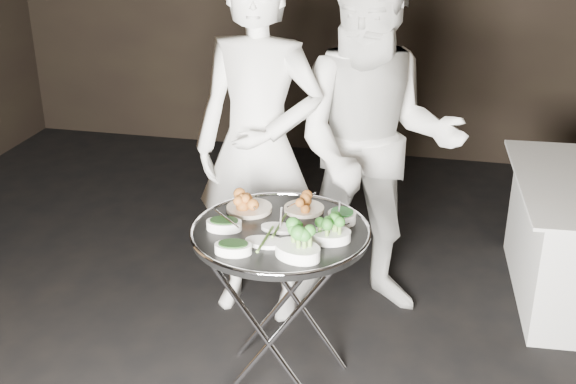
% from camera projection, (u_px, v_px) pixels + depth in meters
% --- Properties ---
extents(tray_stand, '(0.56, 0.47, 0.82)m').
position_uv_depth(tray_stand, '(281.00, 305.00, 3.22)').
color(tray_stand, silver).
rests_on(tray_stand, floor).
extents(serving_tray, '(0.77, 0.77, 0.04)m').
position_uv_depth(serving_tray, '(280.00, 232.00, 3.07)').
color(serving_tray, black).
rests_on(serving_tray, tray_stand).
extents(potato_plate_a, '(0.22, 0.22, 0.08)m').
position_uv_depth(potato_plate_a, '(249.00, 204.00, 3.24)').
color(potato_plate_a, beige).
rests_on(potato_plate_a, serving_tray).
extents(potato_plate_b, '(0.18, 0.18, 0.07)m').
position_uv_depth(potato_plate_b, '(304.00, 205.00, 3.24)').
color(potato_plate_b, beige).
rests_on(potato_plate_b, serving_tray).
extents(greens_bowl, '(0.12, 0.12, 0.07)m').
position_uv_depth(greens_bowl, '(342.00, 215.00, 3.12)').
color(greens_bowl, white).
rests_on(greens_bowl, serving_tray).
extents(asparagus_plate_a, '(0.16, 0.09, 0.03)m').
position_uv_depth(asparagus_plate_a, '(279.00, 227.00, 3.06)').
color(asparagus_plate_a, white).
rests_on(asparagus_plate_a, serving_tray).
extents(asparagus_plate_b, '(0.17, 0.10, 0.03)m').
position_uv_depth(asparagus_plate_b, '(265.00, 241.00, 2.94)').
color(asparagus_plate_b, white).
rests_on(asparagus_plate_b, serving_tray).
extents(spinach_bowl_a, '(0.16, 0.12, 0.06)m').
position_uv_depth(spinach_bowl_a, '(224.00, 223.00, 3.06)').
color(spinach_bowl_a, white).
rests_on(spinach_bowl_a, serving_tray).
extents(spinach_bowl_b, '(0.16, 0.12, 0.06)m').
position_uv_depth(spinach_bowl_b, '(233.00, 247.00, 2.87)').
color(spinach_bowl_b, white).
rests_on(spinach_bowl_b, serving_tray).
extents(broccoli_bowl_a, '(0.20, 0.17, 0.07)m').
position_uv_depth(broccoli_bowl_a, '(331.00, 234.00, 2.97)').
color(broccoli_bowl_a, white).
rests_on(broccoli_bowl_a, serving_tray).
extents(broccoli_bowl_b, '(0.23, 0.20, 0.08)m').
position_uv_depth(broccoli_bowl_b, '(298.00, 248.00, 2.84)').
color(broccoli_bowl_b, white).
rests_on(broccoli_bowl_b, serving_tray).
extents(serving_utensils, '(0.59, 0.42, 0.01)m').
position_uv_depth(serving_utensils, '(288.00, 212.00, 3.11)').
color(serving_utensils, silver).
rests_on(serving_utensils, serving_tray).
extents(waiter_left, '(0.72, 0.51, 1.87)m').
position_uv_depth(waiter_left, '(259.00, 149.00, 3.70)').
color(waiter_left, white).
rests_on(waiter_left, floor).
extents(waiter_right, '(1.00, 0.83, 1.90)m').
position_uv_depth(waiter_right, '(375.00, 146.00, 3.70)').
color(waiter_right, white).
rests_on(waiter_right, floor).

